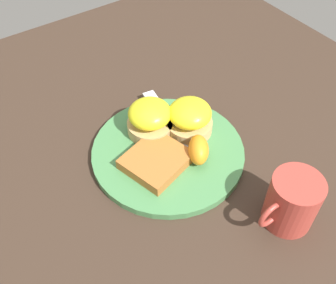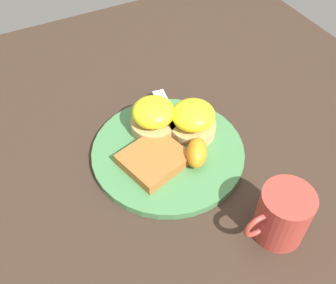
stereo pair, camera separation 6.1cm
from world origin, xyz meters
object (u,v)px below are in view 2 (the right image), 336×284
Objects in this scene: hashbrown_patty at (154,159)px; orange_wedge at (197,153)px; fork at (172,120)px; sandwich_benedict_right at (151,118)px; sandwich_benedict_left at (193,120)px; cup at (282,215)px.

orange_wedge is (-0.07, 0.03, 0.01)m from hashbrown_patty.
sandwich_benedict_right is at bearing 4.19° from fork.
orange_wedge is 0.28× the size of fork.
cup is (-0.02, 0.24, 0.00)m from sandwich_benedict_left.
sandwich_benedict_right is 0.29m from cup.
sandwich_benedict_left is at bearing -114.13° from orange_wedge.
hashbrown_patty is 0.08m from orange_wedge.
sandwich_benedict_left reaches higher than hashbrown_patty.
orange_wedge is at bearing 65.87° from sandwich_benedict_left.
cup is at bearing 106.57° from sandwich_benedict_right.
sandwich_benedict_left is at bearing 114.69° from fork.
sandwich_benedict_left is 0.79× the size of cup.
fork is (-0.08, -0.08, -0.01)m from hashbrown_patty.
fork is at bearing -134.75° from hashbrown_patty.
sandwich_benedict_left is 0.84× the size of hashbrown_patty.
orange_wedge reaches higher than fork.
sandwich_benedict_right reaches higher than orange_wedge.
sandwich_benedict_left is 0.07m from orange_wedge.
hashbrown_patty is at bearing 45.25° from fork.
fork is at bearing -94.58° from orange_wedge.
cup reaches higher than orange_wedge.
orange_wedge reaches higher than hashbrown_patty.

